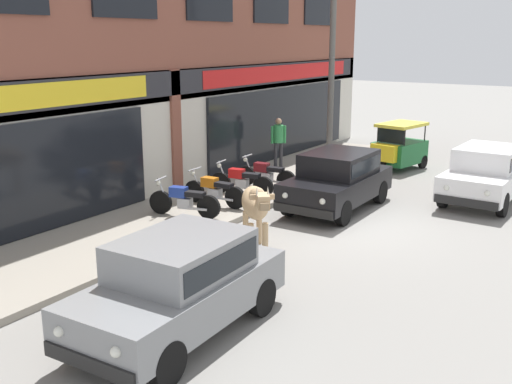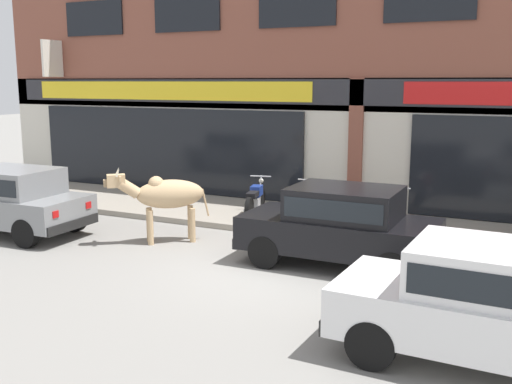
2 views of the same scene
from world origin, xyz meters
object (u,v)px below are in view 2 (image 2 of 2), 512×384
(car_1, at_px, (10,198))
(motorcycle_2, at_px, (350,209))
(cow, at_px, (165,195))
(car_0, at_px, (490,300))
(car_3, at_px, (341,222))
(motorcycle_1, at_px, (299,204))
(motorcycle_0, at_px, (255,200))
(motorcycle_3, at_px, (393,214))

(car_1, relative_size, motorcycle_2, 2.03)
(cow, relative_size, car_0, 0.48)
(car_3, height_order, motorcycle_1, car_3)
(motorcycle_2, bearing_deg, car_0, -58.26)
(motorcycle_0, bearing_deg, car_3, -40.39)
(car_1, height_order, car_3, same)
(cow, height_order, motorcycle_1, cow)
(motorcycle_2, distance_m, motorcycle_3, 1.02)
(motorcycle_0, bearing_deg, motorcycle_1, -1.13)
(motorcycle_1, bearing_deg, motorcycle_2, 0.58)
(motorcycle_3, bearing_deg, car_0, -65.96)
(cow, height_order, car_3, cow)
(car_1, distance_m, motorcycle_2, 7.48)
(car_3, distance_m, motorcycle_1, 3.11)
(car_1, xyz_separation_m, motorcycle_2, (6.61, 3.47, -0.29))
(car_3, relative_size, motorcycle_3, 2.00)
(car_0, relative_size, car_3, 1.01)
(car_1, relative_size, motorcycle_1, 2.02)
(cow, height_order, motorcycle_2, cow)
(cow, xyz_separation_m, motorcycle_0, (0.82, 2.55, -0.48))
(car_3, distance_m, motorcycle_3, 2.43)
(cow, distance_m, motorcycle_3, 4.85)
(car_0, bearing_deg, cow, 155.85)
(motorcycle_0, xyz_separation_m, motorcycle_3, (3.37, -0.15, 0.00))
(car_0, height_order, motorcycle_3, car_0)
(cow, height_order, motorcycle_3, cow)
(car_0, height_order, motorcycle_2, car_0)
(motorcycle_2, xyz_separation_m, motorcycle_3, (1.01, -0.14, 0.00))
(cow, relative_size, motorcycle_0, 0.99)
(motorcycle_2, bearing_deg, car_1, -152.28)
(car_0, bearing_deg, motorcycle_2, 121.74)
(motorcycle_0, height_order, motorcycle_2, same)
(motorcycle_0, bearing_deg, motorcycle_3, -2.51)
(car_3, bearing_deg, car_0, -46.89)
(motorcycle_2, bearing_deg, motorcycle_1, -179.42)
(cow, xyz_separation_m, motorcycle_3, (4.19, 2.40, -0.48))
(cow, height_order, motorcycle_0, cow)
(cow, xyz_separation_m, car_0, (6.57, -2.95, -0.19))
(car_3, xyz_separation_m, motorcycle_0, (-2.97, 2.53, -0.29))
(car_3, bearing_deg, motorcycle_3, 80.57)
(cow, bearing_deg, motorcycle_3, 29.84)
(car_3, xyz_separation_m, motorcycle_3, (0.39, 2.38, -0.29))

